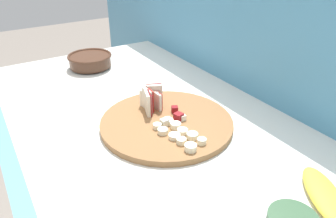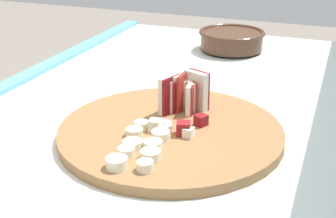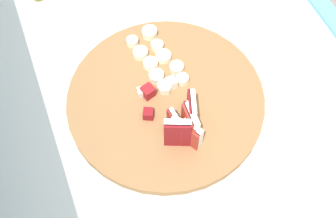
{
  "view_description": "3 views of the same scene",
  "coord_description": "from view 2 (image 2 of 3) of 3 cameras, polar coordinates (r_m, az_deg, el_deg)",
  "views": [
    {
      "loc": [
        0.63,
        -0.35,
        1.39
      ],
      "look_at": [
        -0.05,
        0.07,
        0.95
      ],
      "focal_mm": 34.08,
      "sensor_mm": 36.0,
      "label": 1
    },
    {
      "loc": [
        0.64,
        0.28,
        1.27
      ],
      "look_at": [
        -0.03,
        0.03,
        0.96
      ],
      "focal_mm": 50.6,
      "sensor_mm": 36.0,
      "label": 2
    },
    {
      "loc": [
        -0.38,
        0.19,
        1.62
      ],
      "look_at": [
        -0.05,
        0.06,
        0.99
      ],
      "focal_mm": 46.47,
      "sensor_mm": 36.0,
      "label": 3
    }
  ],
  "objects": [
    {
      "name": "banana_slice_rows",
      "position": [
        0.69,
        -3.11,
        -4.29
      ],
      "size": [
        0.16,
        0.08,
        0.02
      ],
      "color": "#F4EAC6",
      "rests_on": "cutting_board"
    },
    {
      "name": "apple_dice_pile",
      "position": [
        0.74,
        1.32,
        -2.09
      ],
      "size": [
        0.07,
        0.08,
        0.02
      ],
      "color": "white",
      "rests_on": "cutting_board"
    },
    {
      "name": "apple_wedge_fan",
      "position": [
        0.82,
        1.99,
        1.96
      ],
      "size": [
        0.08,
        0.08,
        0.07
      ],
      "color": "maroon",
      "rests_on": "cutting_board"
    },
    {
      "name": "cutting_board",
      "position": [
        0.77,
        0.39,
        -2.72
      ],
      "size": [
        0.36,
        0.36,
        0.02
      ],
      "primitive_type": "cylinder",
      "color": "olive",
      "rests_on": "tiled_countertop"
    },
    {
      "name": "ceramic_bowl",
      "position": [
        1.23,
        7.67,
        8.33
      ],
      "size": [
        0.17,
        0.17,
        0.05
      ],
      "color": "#4C2D1E",
      "rests_on": "tiled_countertop"
    }
  ]
}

